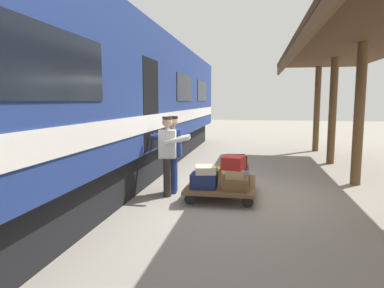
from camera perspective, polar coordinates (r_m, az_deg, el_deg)
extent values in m
plane|color=gray|center=(7.67, 8.96, -8.32)|extent=(60.00, 60.00, 0.00)
cylinder|color=brown|center=(14.89, 19.93, 5.42)|extent=(0.24, 0.24, 3.40)
cylinder|color=brown|center=(12.02, 22.20, 5.02)|extent=(0.24, 0.24, 3.40)
cylinder|color=brown|center=(9.19, 25.87, 4.35)|extent=(0.24, 0.24, 3.40)
cube|color=brown|center=(7.55, 17.74, 16.09)|extent=(0.08, 15.37, 0.30)
cube|color=navy|center=(8.31, -16.86, 9.02)|extent=(3.00, 20.93, 2.90)
cube|color=black|center=(8.45, -16.39, -3.95)|extent=(2.55, 19.88, 0.90)
cube|color=#99999E|center=(8.51, -17.25, 19.50)|extent=(2.76, 20.51, 0.20)
cube|color=silver|center=(7.75, -6.65, 3.52)|extent=(0.03, 20.51, 0.36)
cube|color=black|center=(14.90, 1.67, 8.73)|extent=(0.02, 2.30, 0.84)
cube|color=black|center=(11.30, -1.20, 9.24)|extent=(0.02, 2.30, 0.84)
cube|color=black|center=(4.39, -21.29, 12.14)|extent=(0.02, 2.30, 0.84)
cube|color=black|center=(7.75, -7.12, 6.47)|extent=(0.12, 1.10, 2.00)
cube|color=brown|center=(7.48, 4.98, -6.64)|extent=(1.41, 1.81, 0.07)
cylinder|color=black|center=(6.79, 9.17, -9.41)|extent=(0.22, 0.05, 0.22)
cylinder|color=black|center=(6.90, -0.34, -9.04)|extent=(0.22, 0.05, 0.22)
cylinder|color=black|center=(8.19, 9.40, -6.55)|extent=(0.22, 0.05, 0.22)
cylinder|color=black|center=(8.28, 1.55, -6.30)|extent=(0.22, 0.05, 0.22)
cube|color=brown|center=(7.47, 2.57, -5.25)|extent=(0.38, 0.46, 0.28)
cube|color=brown|center=(6.94, 7.21, -6.46)|extent=(0.51, 0.56, 0.23)
cube|color=#4C515B|center=(7.42, 7.43, -5.55)|extent=(0.56, 0.62, 0.24)
cube|color=navy|center=(6.99, 2.00, -6.03)|extent=(0.51, 0.45, 0.30)
cube|color=maroon|center=(7.90, 7.63, -4.62)|extent=(0.46, 0.50, 0.28)
cube|color=gold|center=(7.96, 3.06, -4.74)|extent=(0.49, 0.53, 0.21)
cube|color=beige|center=(6.94, 2.23, -4.25)|extent=(0.47, 0.53, 0.14)
cube|color=tan|center=(6.92, 7.10, -4.80)|extent=(0.37, 0.50, 0.17)
cube|color=#AD231E|center=(6.92, 6.88, -3.06)|extent=(0.48, 0.56, 0.25)
cube|color=black|center=(7.82, 7.74, -2.76)|extent=(0.38, 0.43, 0.25)
cylinder|color=navy|center=(7.81, -2.99, -4.87)|extent=(0.16, 0.16, 0.82)
cylinder|color=navy|center=(7.61, -3.19, -5.18)|extent=(0.16, 0.16, 0.82)
cube|color=navy|center=(7.59, -3.13, 0.22)|extent=(0.38, 0.26, 0.60)
cylinder|color=tan|center=(7.56, -3.14, 2.71)|extent=(0.09, 0.09, 0.06)
sphere|color=tan|center=(7.55, -3.15, 3.77)|extent=(0.22, 0.22, 0.22)
cylinder|color=black|center=(7.55, -3.15, 4.39)|extent=(0.21, 0.21, 0.06)
cylinder|color=navy|center=(7.77, -4.58, 1.11)|extent=(0.54, 0.15, 0.21)
cylinder|color=navy|center=(7.46, -4.97, 0.85)|extent=(0.54, 0.15, 0.21)
cylinder|color=#332D28|center=(7.38, -4.13, -5.58)|extent=(0.16, 0.16, 0.82)
cylinder|color=#332D28|center=(7.58, -3.92, -5.24)|extent=(0.16, 0.16, 0.82)
cube|color=silver|center=(7.36, -4.07, 0.00)|extent=(0.38, 0.26, 0.60)
cylinder|color=tan|center=(7.33, -4.10, 2.56)|extent=(0.09, 0.09, 0.06)
sphere|color=tan|center=(7.32, -4.11, 3.65)|extent=(0.22, 0.22, 0.22)
cylinder|color=#332D28|center=(7.31, -4.11, 4.30)|extent=(0.21, 0.21, 0.06)
cylinder|color=silver|center=(7.16, -2.52, 0.62)|extent=(0.54, 0.16, 0.21)
cylinder|color=silver|center=(7.48, -2.24, 0.89)|extent=(0.54, 0.16, 0.21)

